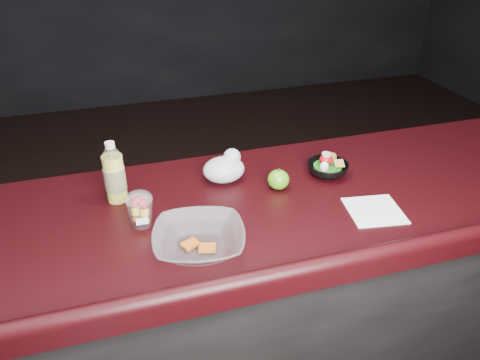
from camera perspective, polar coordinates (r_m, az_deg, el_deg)
The scene contains 8 objects.
counter at distance 1.78m, azimuth -1.39°, elevation -17.09°, with size 4.06×0.71×1.02m.
lemonade_bottle at distance 1.49m, azimuth -15.04°, elevation 0.42°, with size 0.07×0.07×0.20m.
fruit_cup at distance 1.37m, azimuth -12.10°, elevation -3.43°, with size 0.08×0.08×0.11m.
green_apple at distance 1.53m, azimuth 4.70°, elevation 0.06°, with size 0.07×0.07×0.07m.
plastic_bag at distance 1.57m, azimuth -1.85°, elevation 1.49°, with size 0.14×0.12×0.10m.
snack_bowl at distance 1.64m, azimuth 10.59°, elevation 1.48°, with size 0.16×0.16×0.08m.
takeout_bowl at distance 1.27m, azimuth -5.01°, elevation -7.33°, with size 0.29×0.29×0.06m.
paper_napkin at distance 1.48m, azimuth 16.06°, elevation -3.60°, with size 0.16×0.16×0.00m, color white.
Camera 1 is at (-0.31, -0.86, 1.82)m, focal length 35.00 mm.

